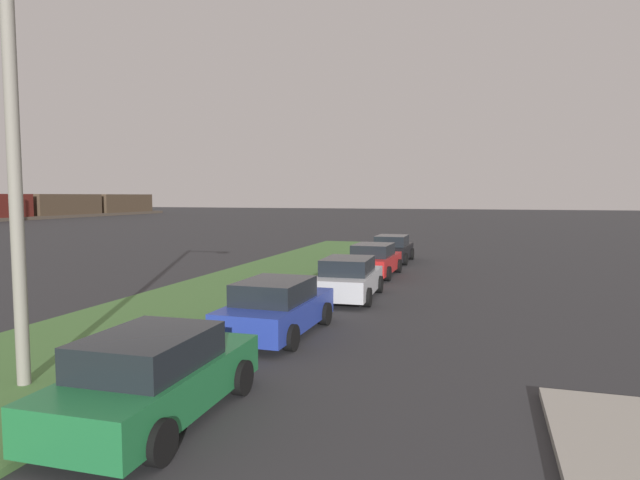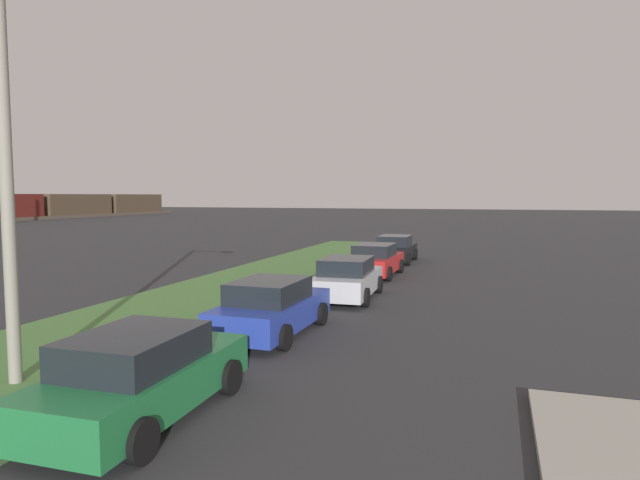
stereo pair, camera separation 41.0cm
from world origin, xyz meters
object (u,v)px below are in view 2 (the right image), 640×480
object	(u,v)px
parked_car_silver	(347,279)
parked_car_black	(395,249)
parked_car_green	(141,376)
streetlight	(22,155)
parked_car_red	(375,260)
parked_car_blue	(271,308)

from	to	relation	value
parked_car_silver	parked_car_black	bearing A→B (deg)	-1.07
parked_car_green	streetlight	distance (m)	4.63
parked_car_green	streetlight	xyz separation A→B (m)	(0.48, 2.78, 3.67)
streetlight	parked_car_green	bearing A→B (deg)	-99.71
parked_car_black	streetlight	xyz separation A→B (m)	(-21.66, 2.94, 3.67)
parked_car_black	streetlight	world-z (taller)	streetlight
parked_car_red	streetlight	bearing A→B (deg)	170.34
parked_car_silver	streetlight	world-z (taller)	streetlight
parked_car_black	parked_car_green	bearing A→B (deg)	179.12
parked_car_blue	streetlight	distance (m)	6.87
parked_car_blue	parked_car_silver	xyz separation A→B (m)	(5.42, -0.58, 0.00)
parked_car_red	parked_car_black	world-z (taller)	same
parked_car_red	streetlight	xyz separation A→B (m)	(-16.19, 3.02, 3.67)
parked_car_black	streetlight	bearing A→B (deg)	171.82
parked_car_silver	parked_car_red	xyz separation A→B (m)	(5.62, 0.23, 0.00)
parked_car_green	parked_car_blue	xyz separation A→B (m)	(5.63, 0.11, 0.00)
parked_car_red	parked_car_black	size ratio (longest dim) A/B	1.00
parked_car_silver	parked_car_red	size ratio (longest dim) A/B	1.01
parked_car_blue	parked_car_black	size ratio (longest dim) A/B	1.00
streetlight	parked_car_blue	bearing A→B (deg)	-27.38
parked_car_silver	streetlight	distance (m)	11.65
parked_car_green	parked_car_red	bearing A→B (deg)	-2.20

